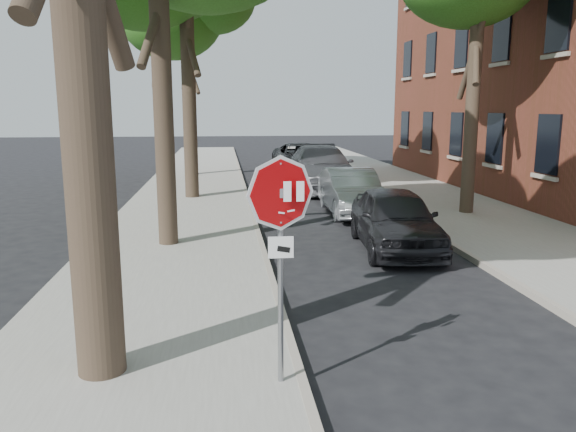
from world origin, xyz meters
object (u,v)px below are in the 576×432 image
object	(u,v)px
car_a	(395,219)
car_b	(351,192)
car_c	(321,168)
tree_far	(188,19)
car_d	(300,158)
stop_sign	(281,227)

from	to	relation	value
car_a	car_b	size ratio (longest dim) A/B	0.99
car_c	tree_far	bearing A→B (deg)	138.41
car_a	tree_far	bearing A→B (deg)	114.61
car_b	car_c	distance (m)	5.35
car_a	car_b	distance (m)	4.48
car_d	car_c	bearing A→B (deg)	-90.45
tree_far	car_c	distance (m)	9.69
car_b	car_d	xyz separation A→B (m)	(0.00, 11.26, 0.05)
stop_sign	car_b	xyz separation A→B (m)	(3.30, 10.78, -1.26)
car_d	stop_sign	bearing A→B (deg)	-98.97
stop_sign	car_a	distance (m)	7.21
stop_sign	tree_far	size ratio (longest dim) A/B	0.28
car_b	car_d	distance (m)	11.26
car_c	car_d	distance (m)	5.91
car_a	car_b	world-z (taller)	car_a
car_b	car_c	size ratio (longest dim) A/B	0.71
car_a	car_d	distance (m)	15.74
car_b	car_a	bearing A→B (deg)	-88.61
tree_far	car_c	bearing A→B (deg)	-43.27
car_b	tree_far	bearing A→B (deg)	118.58
car_c	car_d	world-z (taller)	car_c
stop_sign	tree_far	xyz separation A→B (m)	(-2.02, 21.14, 5.26)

